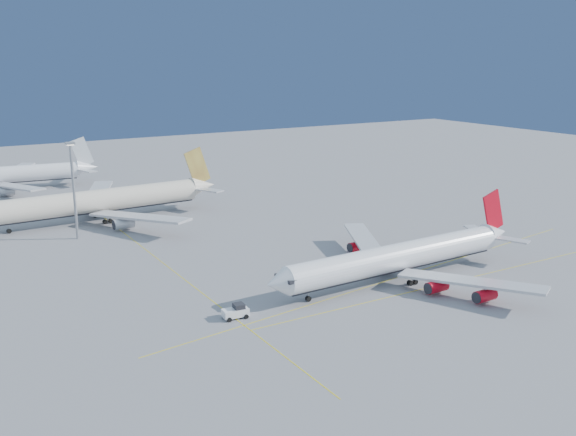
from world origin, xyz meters
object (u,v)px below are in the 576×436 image
(airliner_etihad, at_px, (103,201))
(airliner_third, at_px, (4,175))
(pushback_tug, at_px, (236,311))
(airliner_virgin, at_px, (402,257))
(light_mast, at_px, (73,183))

(airliner_etihad, relative_size, airliner_third, 1.11)
(pushback_tug, bearing_deg, airliner_virgin, 5.64)
(pushback_tug, bearing_deg, airliner_etihad, 95.11)
(airliner_etihad, distance_m, light_mast, 21.02)
(airliner_virgin, xyz_separation_m, airliner_third, (-57.00, 139.97, 0.35))
(airliner_virgin, distance_m, light_mast, 82.55)
(airliner_third, distance_m, light_mast, 75.98)
(pushback_tug, relative_size, light_mast, 0.19)
(airliner_virgin, relative_size, airliner_etihad, 0.91)
(airliner_etihad, bearing_deg, pushback_tug, -92.43)
(airliner_third, height_order, pushback_tug, airliner_third)
(airliner_virgin, distance_m, pushback_tug, 38.44)
(airliner_virgin, bearing_deg, pushback_tug, 179.35)
(airliner_etihad, distance_m, pushback_tug, 81.45)
(airliner_virgin, distance_m, airliner_etihad, 89.57)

